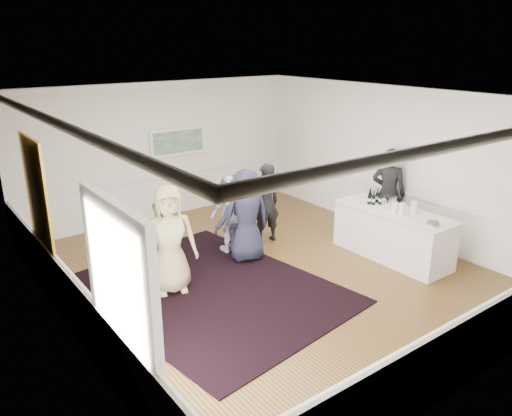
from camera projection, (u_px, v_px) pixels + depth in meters
floor at (265, 272)px, 9.22m from camera, size 8.00×8.00×0.00m
ceiling at (266, 96)px, 8.19m from camera, size 7.00×8.00×0.02m
wall_left at (61, 234)px, 6.73m from camera, size 0.02×8.00×3.20m
wall_right at (395, 162)px, 10.68m from camera, size 0.02×8.00×3.20m
wall_back at (162, 151)px, 11.75m from camera, size 7.00×0.02×3.20m
wall_front at (480, 270)px, 5.66m from camera, size 7.00×0.02×3.20m
wainscoting at (265, 248)px, 9.06m from camera, size 7.00×8.00×1.00m
mirror at (37, 196)px, 7.68m from camera, size 0.05×1.25×1.85m
doorway at (120, 301)px, 5.38m from camera, size 0.10×1.78×2.56m
landscape_painting at (178, 142)px, 11.87m from camera, size 1.44×0.06×0.66m
area_rug at (211, 290)px, 8.57m from camera, size 3.98×4.89×0.02m
serving_table at (392, 234)px, 9.73m from camera, size 0.91×2.39×0.97m
bartender at (388, 193)px, 10.61m from camera, size 0.77×0.85×1.96m
guest_tan at (169, 240)px, 8.27m from camera, size 1.05×0.83×1.87m
guest_green at (164, 245)px, 8.49m from camera, size 0.66×0.80×1.54m
guest_lilac at (231, 214)px, 9.90m from camera, size 0.95×0.44×1.58m
guest_dark_a at (233, 213)px, 9.97m from camera, size 1.15×0.87×1.57m
guest_dark_b at (266, 203)px, 10.41m from camera, size 0.68×0.51×1.70m
guest_navy at (247, 215)px, 9.51m from camera, size 1.01×0.79×1.81m
wine_bottles at (374, 196)px, 9.94m from camera, size 0.30×0.29×0.31m
juice_pitchers at (403, 208)px, 9.38m from camera, size 0.42×0.33×0.24m
ice_bucket at (390, 202)px, 9.69m from camera, size 0.26×0.26×0.25m
nut_bowl at (432, 224)px, 8.80m from camera, size 0.23×0.23×0.07m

